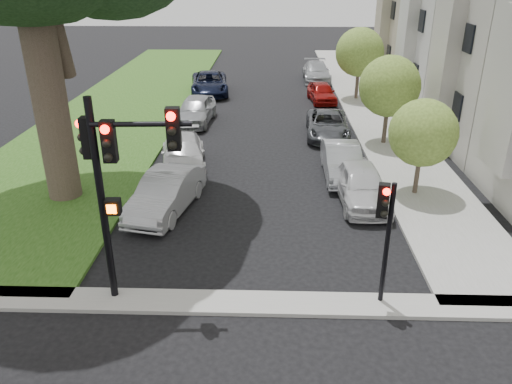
{
  "coord_description": "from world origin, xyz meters",
  "views": [
    {
      "loc": [
        0.45,
        -9.0,
        8.36
      ],
      "look_at": [
        0.0,
        5.0,
        2.0
      ],
      "focal_mm": 35.0,
      "sensor_mm": 36.0,
      "label": 1
    }
  ],
  "objects_px": {
    "car_parked_0": "(361,184)",
    "car_parked_2": "(328,125)",
    "small_tree_c": "(360,52)",
    "car_parked_6": "(183,153)",
    "small_tree_a": "(423,133)",
    "car_parked_3": "(322,92)",
    "car_parked_7": "(196,110)",
    "car_parked_5": "(166,193)",
    "car_parked_8": "(209,83)",
    "traffic_signal_main": "(115,167)",
    "car_parked_4": "(316,72)",
    "traffic_signal_secondary": "(385,222)",
    "small_tree_b": "(389,86)",
    "car_parked_1": "(342,161)"
  },
  "relations": [
    {
      "from": "car_parked_0",
      "to": "car_parked_2",
      "type": "distance_m",
      "value": 8.19
    },
    {
      "from": "small_tree_c",
      "to": "car_parked_6",
      "type": "distance_m",
      "value": 16.34
    },
    {
      "from": "small_tree_a",
      "to": "car_parked_2",
      "type": "distance_m",
      "value": 8.18
    },
    {
      "from": "small_tree_c",
      "to": "car_parked_3",
      "type": "bearing_deg",
      "value": -163.95
    },
    {
      "from": "car_parked_0",
      "to": "car_parked_7",
      "type": "height_order",
      "value": "car_parked_7"
    },
    {
      "from": "car_parked_2",
      "to": "car_parked_5",
      "type": "bearing_deg",
      "value": -124.18
    },
    {
      "from": "small_tree_c",
      "to": "car_parked_6",
      "type": "bearing_deg",
      "value": -126.93
    },
    {
      "from": "car_parked_8",
      "to": "traffic_signal_main",
      "type": "bearing_deg",
      "value": -95.77
    },
    {
      "from": "car_parked_2",
      "to": "car_parked_8",
      "type": "bearing_deg",
      "value": 130.41
    },
    {
      "from": "car_parked_8",
      "to": "car_parked_3",
      "type": "bearing_deg",
      "value": -22.58
    },
    {
      "from": "small_tree_c",
      "to": "car_parked_4",
      "type": "height_order",
      "value": "small_tree_c"
    },
    {
      "from": "small_tree_c",
      "to": "traffic_signal_secondary",
      "type": "distance_m",
      "value": 22.9
    },
    {
      "from": "small_tree_b",
      "to": "car_parked_7",
      "type": "xyz_separation_m",
      "value": [
        -10.15,
        3.5,
        -2.21
      ]
    },
    {
      "from": "small_tree_a",
      "to": "small_tree_b",
      "type": "relative_size",
      "value": 0.87
    },
    {
      "from": "car_parked_5",
      "to": "car_parked_2",
      "type": "bearing_deg",
      "value": 65.17
    },
    {
      "from": "traffic_signal_secondary",
      "to": "car_parked_4",
      "type": "bearing_deg",
      "value": 88.78
    },
    {
      "from": "car_parked_0",
      "to": "car_parked_8",
      "type": "height_order",
      "value": "car_parked_8"
    },
    {
      "from": "car_parked_5",
      "to": "car_parked_8",
      "type": "xyz_separation_m",
      "value": [
        -0.6,
        18.75,
        0.01
      ]
    },
    {
      "from": "small_tree_c",
      "to": "car_parked_7",
      "type": "relative_size",
      "value": 1.04
    },
    {
      "from": "traffic_signal_main",
      "to": "car_parked_2",
      "type": "bearing_deg",
      "value": 64.91
    },
    {
      "from": "traffic_signal_secondary",
      "to": "car_parked_3",
      "type": "xyz_separation_m",
      "value": [
        0.45,
        22.02,
        -1.83
      ]
    },
    {
      "from": "car_parked_1",
      "to": "car_parked_8",
      "type": "relative_size",
      "value": 0.79
    },
    {
      "from": "car_parked_3",
      "to": "car_parked_4",
      "type": "height_order",
      "value": "car_parked_4"
    },
    {
      "from": "small_tree_c",
      "to": "car_parked_5",
      "type": "bearing_deg",
      "value": -119.01
    },
    {
      "from": "small_tree_b",
      "to": "car_parked_1",
      "type": "bearing_deg",
      "value": -121.72
    },
    {
      "from": "car_parked_1",
      "to": "car_parked_5",
      "type": "distance_m",
      "value": 7.77
    },
    {
      "from": "traffic_signal_main",
      "to": "car_parked_7",
      "type": "bearing_deg",
      "value": 92.01
    },
    {
      "from": "car_parked_5",
      "to": "car_parked_8",
      "type": "bearing_deg",
      "value": 103.72
    },
    {
      "from": "car_parked_0",
      "to": "car_parked_8",
      "type": "bearing_deg",
      "value": 111.39
    },
    {
      "from": "car_parked_3",
      "to": "traffic_signal_main",
      "type": "bearing_deg",
      "value": -114.74
    },
    {
      "from": "small_tree_a",
      "to": "car_parked_0",
      "type": "height_order",
      "value": "small_tree_a"
    },
    {
      "from": "car_parked_6",
      "to": "small_tree_b",
      "type": "bearing_deg",
      "value": 10.27
    },
    {
      "from": "small_tree_b",
      "to": "car_parked_4",
      "type": "distance_m",
      "value": 15.71
    },
    {
      "from": "car_parked_3",
      "to": "car_parked_7",
      "type": "height_order",
      "value": "car_parked_7"
    },
    {
      "from": "small_tree_a",
      "to": "car_parked_0",
      "type": "distance_m",
      "value": 3.02
    },
    {
      "from": "traffic_signal_secondary",
      "to": "car_parked_1",
      "type": "height_order",
      "value": "traffic_signal_secondary"
    },
    {
      "from": "traffic_signal_main",
      "to": "small_tree_c",
      "type": "bearing_deg",
      "value": 67.14
    },
    {
      "from": "car_parked_3",
      "to": "car_parked_4",
      "type": "xyz_separation_m",
      "value": [
        0.16,
        6.69,
        0.08
      ]
    },
    {
      "from": "traffic_signal_main",
      "to": "car_parked_6",
      "type": "relative_size",
      "value": 1.2
    },
    {
      "from": "small_tree_b",
      "to": "small_tree_c",
      "type": "distance_m",
      "value": 9.38
    },
    {
      "from": "car_parked_8",
      "to": "small_tree_c",
      "type": "bearing_deg",
      "value": -15.3
    },
    {
      "from": "car_parked_8",
      "to": "car_parked_7",
      "type": "bearing_deg",
      "value": -96.89
    },
    {
      "from": "small_tree_b",
      "to": "traffic_signal_main",
      "type": "distance_m",
      "value": 16.39
    },
    {
      "from": "small_tree_a",
      "to": "traffic_signal_main",
      "type": "xyz_separation_m",
      "value": [
        -9.56,
        -7.07,
        1.3
      ]
    },
    {
      "from": "car_parked_2",
      "to": "car_parked_6",
      "type": "distance_m",
      "value": 8.43
    },
    {
      "from": "small_tree_a",
      "to": "car_parked_6",
      "type": "relative_size",
      "value": 0.83
    },
    {
      "from": "traffic_signal_secondary",
      "to": "small_tree_b",
      "type": "bearing_deg",
      "value": 77.88
    },
    {
      "from": "car_parked_1",
      "to": "car_parked_4",
      "type": "height_order",
      "value": "car_parked_4"
    },
    {
      "from": "car_parked_7",
      "to": "small_tree_c",
      "type": "bearing_deg",
      "value": 34.22
    },
    {
      "from": "car_parked_4",
      "to": "car_parked_5",
      "type": "distance_m",
      "value": 24.45
    }
  ]
}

